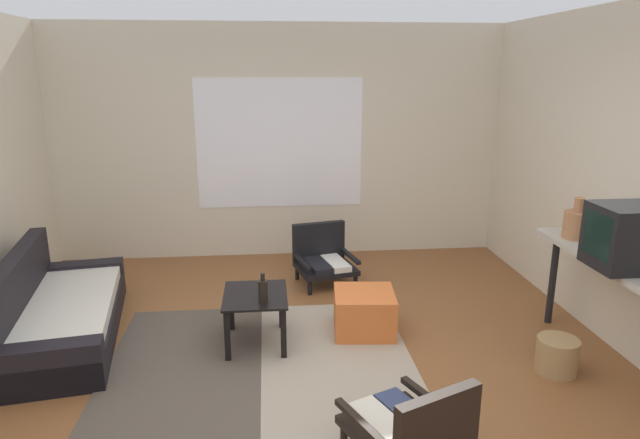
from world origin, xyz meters
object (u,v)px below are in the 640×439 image
object	(u,v)px
armchair_by_window	(323,257)
wicker_basket	(557,355)
ottoman_orange	(364,312)
armchair_striped_foreground	(412,429)
couch	(56,314)
glass_bottle	(263,291)
clay_vase	(577,224)
coffee_table	(256,304)
console_shelf	(606,270)
crt_television	(634,237)

from	to	relation	value
armchair_by_window	wicker_basket	distance (m)	2.52
ottoman_orange	armchair_striped_foreground	bearing A→B (deg)	-91.20
couch	glass_bottle	distance (m)	1.80
armchair_striped_foreground	clay_vase	bearing A→B (deg)	40.88
glass_bottle	wicker_basket	distance (m)	2.25
armchair_striped_foreground	glass_bottle	bearing A→B (deg)	119.84
coffee_table	wicker_basket	world-z (taller)	coffee_table
armchair_striped_foreground	glass_bottle	size ratio (longest dim) A/B	3.26
console_shelf	armchair_striped_foreground	bearing A→B (deg)	-148.71
console_shelf	clay_vase	bearing A→B (deg)	90.00
couch	crt_television	distance (m)	4.46
crt_television	clay_vase	distance (m)	0.70
ottoman_orange	crt_television	distance (m)	2.11
ottoman_orange	glass_bottle	bearing A→B (deg)	-160.94
console_shelf	glass_bottle	bearing A→B (deg)	171.43
ottoman_orange	console_shelf	size ratio (longest dim) A/B	0.33
armchair_by_window	coffee_table	bearing A→B (deg)	-117.53
armchair_by_window	clay_vase	xyz separation A→B (m)	(1.90, -1.44, 0.71)
coffee_table	console_shelf	distance (m)	2.68
coffee_table	crt_television	xyz separation A→B (m)	(2.59, -0.80, 0.74)
armchair_by_window	armchair_striped_foreground	bearing A→B (deg)	-86.25
armchair_by_window	clay_vase	distance (m)	2.49
couch	armchair_striped_foreground	distance (m)	3.14
crt_television	glass_bottle	world-z (taller)	crt_television
armchair_by_window	console_shelf	size ratio (longest dim) A/B	0.45
armchair_striped_foreground	console_shelf	distance (m)	2.06
crt_television	couch	bearing A→B (deg)	166.08
armchair_by_window	console_shelf	xyz separation A→B (m)	(1.90, -1.88, 0.48)
coffee_table	crt_television	distance (m)	2.81
clay_vase	wicker_basket	xyz separation A→B (m)	(-0.36, -0.55, -0.85)
armchair_striped_foreground	crt_television	world-z (taller)	crt_television
couch	ottoman_orange	size ratio (longest dim) A/B	3.98
coffee_table	crt_television	world-z (taller)	crt_television
couch	glass_bottle	world-z (taller)	couch
couch	armchair_striped_foreground	world-z (taller)	couch
couch	coffee_table	xyz separation A→B (m)	(1.66, -0.25, 0.13)
console_shelf	wicker_basket	distance (m)	0.73
coffee_table	glass_bottle	size ratio (longest dim) A/B	2.53
armchair_by_window	wicker_basket	size ratio (longest dim) A/B	2.25
wicker_basket	clay_vase	bearing A→B (deg)	56.70
armchair_striped_foreground	ottoman_orange	size ratio (longest dim) A/B	1.55
armchair_striped_foreground	crt_television	bearing A→B (deg)	24.85
console_shelf	clay_vase	xyz separation A→B (m)	(0.00, 0.44, 0.23)
coffee_table	armchair_striped_foreground	distance (m)	1.82
armchair_by_window	console_shelf	bearing A→B (deg)	-44.65
couch	clay_vase	world-z (taller)	clay_vase
couch	console_shelf	xyz separation A→B (m)	(4.25, -0.80, 0.54)
armchair_striped_foreground	console_shelf	bearing A→B (deg)	31.29
armchair_by_window	console_shelf	world-z (taller)	console_shelf
armchair_by_window	crt_television	distance (m)	2.96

